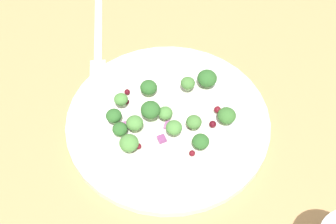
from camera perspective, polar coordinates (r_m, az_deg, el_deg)
ground_plane at (r=65.69cm, az=0.53°, el=-0.97°), size 180.00×180.00×2.00cm
plate at (r=63.35cm, az=0.00°, el=-1.01°), size 28.56×28.56×1.70cm
dressing_pool at (r=62.99cm, az=0.00°, el=-0.77°), size 16.57×16.57×0.20cm
broccoli_floret_0 at (r=65.71cm, az=4.91°, el=4.28°), size 2.88×2.88×2.91cm
broccoli_floret_1 at (r=60.88cm, az=3.47°, el=-1.18°), size 2.11×2.11×2.14cm
broccoli_floret_2 at (r=61.65cm, az=-6.87°, el=-0.51°), size 2.17×2.17×2.20cm
broccoli_floret_3 at (r=64.56cm, az=2.52°, el=3.65°), size 2.07×2.07×2.09cm
broccoli_floret_4 at (r=60.64cm, az=-6.09°, el=-2.19°), size 2.06×2.06×2.08cm
broccoli_floret_5 at (r=58.70cm, az=-4.95°, el=-3.96°), size 2.54×2.54×2.57cm
broccoli_floret_6 at (r=61.56cm, az=-0.34°, el=-0.16°), size 2.02×2.02×2.05cm
broccoli_floret_7 at (r=61.81cm, az=7.43°, el=-0.48°), size 2.54×2.54×2.57cm
broccoli_floret_8 at (r=61.03cm, az=-2.22°, el=0.24°), size 2.70×2.70×2.74cm
broccoli_floret_9 at (r=64.50cm, az=-2.47°, el=3.09°), size 2.44×2.44×2.47cm
broccoli_floret_10 at (r=62.94cm, az=-5.97°, el=1.58°), size 1.97×1.97×2.00cm
broccoli_floret_11 at (r=59.63cm, az=0.77°, el=-2.01°), size 2.18×2.18×2.20cm
broccoli_floret_12 at (r=59.09cm, az=4.15°, el=-3.77°), size 2.27×2.27×2.30cm
broccoli_floret_13 at (r=60.32cm, az=-4.24°, el=-1.43°), size 2.30×2.30×2.33cm
cranberry_0 at (r=59.59cm, az=-3.74°, el=-4.33°), size 0.76×0.76×0.76cm
cranberry_1 at (r=63.21cm, az=6.28°, el=0.30°), size 1.00×1.00×1.00cm
cranberry_2 at (r=59.09cm, az=3.07°, el=-5.23°), size 0.82×0.82×0.82cm
cranberry_3 at (r=64.65cm, az=-5.24°, el=1.31°), size 0.74×0.74×0.74cm
cranberry_4 at (r=65.42cm, az=-5.18°, el=2.54°), size 0.84×0.84×0.84cm
cranberry_5 at (r=61.63cm, az=2.69°, el=-1.84°), size 0.97×0.97×0.97cm
cranberry_6 at (r=61.97cm, az=5.67°, el=-1.55°), size 0.99×0.99×0.99cm
onion_bit_0 at (r=62.13cm, az=-5.53°, el=-1.70°), size 1.48×1.59×0.52cm
onion_bit_1 at (r=61.92cm, az=0.10°, el=-1.69°), size 1.75×1.79×0.41cm
onion_bit_2 at (r=60.60cm, az=-0.81°, el=-3.46°), size 1.42×1.37×0.60cm
onion_bit_3 at (r=66.90cm, az=2.41°, el=3.78°), size 1.57×1.50×0.31cm
fork at (r=75.75cm, az=-8.84°, el=8.94°), size 16.01×12.53×0.50cm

